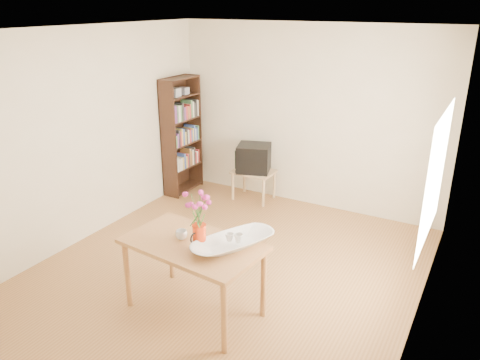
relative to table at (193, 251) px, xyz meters
The scene contains 11 objects.
room 1.01m from the table, 94.80° to the left, with size 4.50×4.50×4.50m.
table is the anchor object (origin of this frame).
tv_stand 2.86m from the table, 106.17° to the left, with size 0.60×0.45×0.46m.
bookshelf 3.18m from the table, 127.63° to the left, with size 0.28×0.70×1.80m.
pitcher 0.21m from the table, ahead, with size 0.14×0.22×0.22m.
flowers 0.48m from the table, ahead, with size 0.25×0.25×0.35m, color #E836A7, non-canonical shape.
mug 0.19m from the table, behind, with size 0.11×0.11×0.09m, color white.
bowl 0.52m from the table, 18.67° to the left, with size 0.54×0.54×0.51m, color white.
teacup_a 0.45m from the table, 20.79° to the left, with size 0.07×0.07×0.06m, color white.
teacup_b 0.52m from the table, 19.27° to the left, with size 0.07×0.07×0.07m, color white.
television 2.86m from the table, 106.10° to the left, with size 0.58×0.56×0.41m.
Camera 1 is at (2.36, -3.91, 2.85)m, focal length 35.00 mm.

